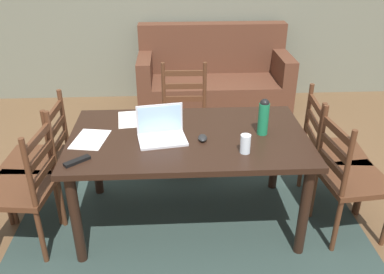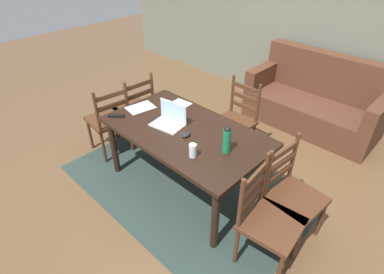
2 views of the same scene
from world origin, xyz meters
TOP-DOWN VIEW (x-y plane):
  - ground_plane at (0.00, 0.00)m, footprint 14.00×14.00m
  - area_rug at (0.00, 0.00)m, footprint 2.61×1.70m
  - dining_table at (0.00, 0.00)m, footprint 1.66×0.95m
  - chair_far_head at (0.00, 0.85)m, footprint 0.45×0.45m
  - chair_left_near at (-1.12, -0.20)m, footprint 0.49×0.49m
  - chair_left_far at (-1.12, 0.19)m, footprint 0.46×0.46m
  - chair_right_near at (1.12, -0.20)m, footprint 0.48×0.48m
  - chair_right_far at (1.12, 0.19)m, footprint 0.48×0.48m
  - couch at (0.40, 2.20)m, footprint 1.80×0.80m
  - laptop at (-0.19, -0.03)m, footprint 0.35×0.27m
  - water_bottle at (0.52, -0.00)m, footprint 0.07×0.07m
  - drinking_glass at (0.35, -0.26)m, footprint 0.07×0.07m
  - computer_mouse at (0.09, -0.07)m, footprint 0.06×0.10m
  - tv_remote at (-0.71, -0.33)m, footprint 0.16×0.14m
  - paper_stack_left at (-0.68, -0.03)m, footprint 0.26×0.33m
  - paper_stack_right at (-0.41, 0.29)m, footprint 0.24×0.32m

SIDE VIEW (x-z plane):
  - ground_plane at x=0.00m, z-range 0.00..0.00m
  - area_rug at x=0.00m, z-range 0.00..0.01m
  - couch at x=0.40m, z-range -0.14..0.86m
  - chair_far_head at x=0.00m, z-range -0.01..0.94m
  - chair_left_near at x=-1.12m, z-range -0.01..0.94m
  - chair_left_far at x=-1.12m, z-range -0.01..0.94m
  - chair_right_near at x=1.12m, z-range -0.01..0.94m
  - chair_right_far at x=1.12m, z-range -0.01..0.94m
  - dining_table at x=0.00m, z-range 0.28..1.02m
  - paper_stack_left at x=-0.68m, z-range 0.73..0.74m
  - paper_stack_right at x=-0.41m, z-range 0.73..0.74m
  - tv_remote at x=-0.71m, z-range 0.73..0.75m
  - computer_mouse at x=0.09m, z-range 0.73..0.77m
  - laptop at x=-0.19m, z-range 0.68..0.90m
  - drinking_glass at x=0.35m, z-range 0.73..0.86m
  - water_bottle at x=0.52m, z-range 0.74..1.00m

